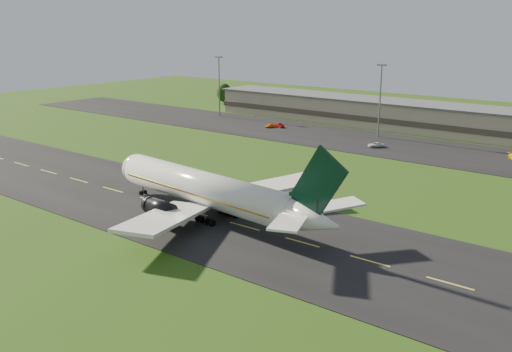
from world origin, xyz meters
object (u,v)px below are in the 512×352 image
Objects in this scene: terminal at (407,116)px; service_vehicle_b at (279,125)px; light_mast_west at (219,79)px; service_vehicle_a at (270,126)px; light_mast_centre at (380,92)px; airliner at (208,190)px; service_vehicle_c at (376,145)px.

terminal is 38.75m from service_vehicle_b.
light_mast_west is 5.76× the size of service_vehicle_a.
light_mast_centre is 33.50m from service_vehicle_b.
airliner is at bearing -56.24° from service_vehicle_a.
terminal is at bearing 139.87° from service_vehicle_c.
service_vehicle_b reaches higher than service_vehicle_a.
service_vehicle_a is (-34.27, -23.33, -3.29)m from terminal.
service_vehicle_c is at bearing -11.12° from light_mast_west.
light_mast_centre is 5.76× the size of service_vehicle_a.
service_vehicle_a is (27.13, -7.15, -12.04)m from light_mast_west.
airliner is 81.02m from light_mast_centre.
light_mast_centre is 4.74× the size of service_vehicle_c.
terminal reaches higher than service_vehicle_a.
airliner is 84.33m from service_vehicle_a.
service_vehicle_c is (38.85, -5.82, -0.01)m from service_vehicle_a.
light_mast_centre is at bearing 16.00° from service_vehicle_a.
light_mast_centre is 5.40× the size of service_vehicle_b.
airliner is at bearing -83.39° from light_mast_centre.
service_vehicle_a is (-42.16, 72.93, -3.96)m from airliner.
service_vehicle_b is at bearing -9.77° from light_mast_west.
service_vehicle_b is at bearing 123.31° from airliner.
airliner is at bearing -85.32° from terminal.
light_mast_west and light_mast_centre have the same top height.
light_mast_west is 4.74× the size of service_vehicle_c.
terminal is 33.77× the size of service_vehicle_c.
light_mast_west is (-69.29, 80.08, 8.08)m from airliner.
light_mast_centre reaches higher than service_vehicle_a.
light_mast_west is at bearing 136.03° from airliner.
light_mast_west is (-61.40, -16.18, 8.75)m from terminal.
service_vehicle_b is (29.13, -5.01, -12.02)m from light_mast_west.
service_vehicle_c is at bearing 97.98° from airliner.
terminal is 7.13× the size of light_mast_west.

